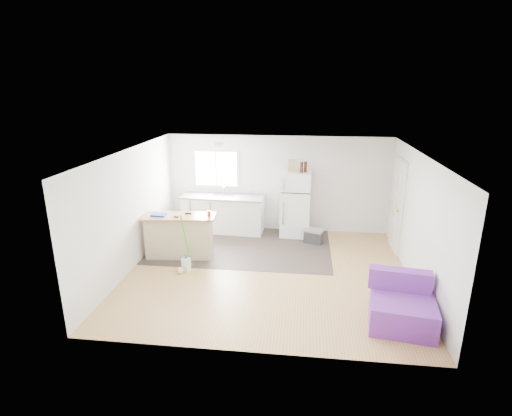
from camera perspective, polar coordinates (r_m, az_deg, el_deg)
The scene contains 19 objects.
room at distance 7.61m, azimuth 1.79°, elevation -1.05°, with size 5.51×5.01×2.41m.
vinyl_zone at distance 9.28m, azimuth -2.06°, elevation -5.46°, with size 4.05×2.50×0.00m, color #322A26.
window at distance 10.13m, azimuth -5.71°, elevation 5.61°, with size 1.18×0.06×0.98m.
interior_door at distance 9.35m, azimuth 19.53°, elevation 0.31°, with size 0.11×0.92×2.10m.
ceiling_fixture at distance 8.68m, azimuth -5.42°, elevation 9.07°, with size 0.30×0.30×0.07m, color white.
kitchen_cabinets at distance 10.07m, azimuth -4.73°, elevation -0.78°, with size 2.10×0.75×1.21m.
peninsula at distance 8.76m, azimuth -10.90°, elevation -3.90°, with size 1.56×0.70×0.93m.
refrigerator at distance 9.75m, azimuth 5.68°, elevation 0.61°, with size 0.73×0.70×1.60m.
cooler at distance 9.54m, azimuth 8.23°, elevation -3.91°, with size 0.50×0.41×0.33m.
purple_seat at distance 6.76m, azimuth 20.08°, elevation -13.17°, with size 1.08×1.04×0.79m.
cleaner_jug at distance 8.18m, azimuth -9.94°, elevation -7.93°, with size 0.18×0.15×0.33m.
mop at distance 8.08m, azimuth -10.52°, elevation -7.59°, with size 0.24×0.35×1.24m.
red_cup at distance 8.44m, azimuth -6.73°, elevation -0.77°, with size 0.08×0.08×0.12m, color red.
blue_tray at distance 8.68m, azimuth -13.70°, elevation -0.94°, with size 0.30×0.22×0.04m, color #1332B5.
tool_a at distance 8.65m, azimuth -9.66°, elevation -0.75°, with size 0.14×0.05×0.03m, color black.
tool_b at distance 8.48m, azimuth -11.33°, elevation -1.24°, with size 0.10×0.04×0.03m, color black.
cardboard_box at distance 9.47m, azimuth 5.25°, elevation 6.05°, with size 0.20×0.10×0.30m, color tan.
bottle_left at distance 9.43m, azimuth 6.54°, elevation 5.81°, with size 0.07×0.07×0.25m, color #37120A.
bottle_right at distance 9.48m, azimuth 7.08°, elevation 5.85°, with size 0.07×0.07×0.25m, color #37120A.
Camera 1 is at (0.63, -7.19, 3.61)m, focal length 28.00 mm.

